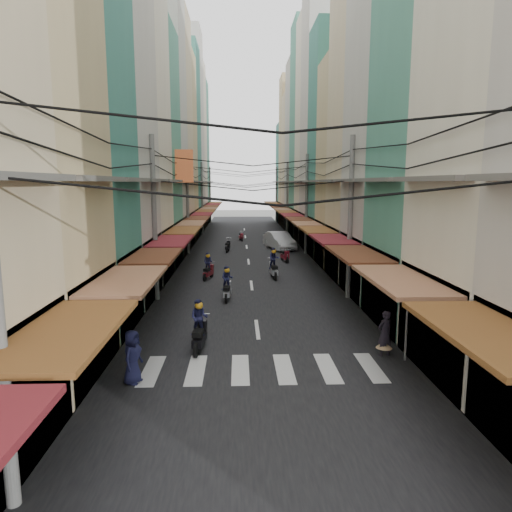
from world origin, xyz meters
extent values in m
plane|color=slate|center=(0.00, 0.00, 0.00)|extent=(160.00, 160.00, 0.00)
cube|color=black|center=(0.00, 20.00, 0.01)|extent=(10.00, 80.00, 0.02)
cube|color=gray|center=(-6.50, 20.00, 0.03)|extent=(3.00, 80.00, 0.06)
cube|color=gray|center=(6.50, 20.00, 0.03)|extent=(3.00, 80.00, 0.06)
cube|color=silver|center=(-3.50, -6.00, 0.03)|extent=(0.55, 2.40, 0.01)
cube|color=silver|center=(-2.10, -6.00, 0.03)|extent=(0.55, 2.40, 0.01)
cube|color=silver|center=(-0.70, -6.00, 0.03)|extent=(0.55, 2.40, 0.01)
cube|color=silver|center=(0.70, -6.00, 0.03)|extent=(0.55, 2.40, 0.01)
cube|color=silver|center=(2.10, -6.00, 0.03)|extent=(0.55, 2.40, 0.01)
cube|color=silver|center=(3.50, -6.00, 0.03)|extent=(0.55, 2.40, 0.01)
cube|color=brown|center=(-4.10, -10.98, 3.00)|extent=(1.80, 4.34, 0.12)
cube|color=#595651|center=(-4.75, -10.98, 6.00)|extent=(0.50, 4.24, 0.15)
cube|color=black|center=(-5.60, -6.27, 1.60)|extent=(1.20, 4.52, 3.20)
cube|color=#966144|center=(-4.10, -6.27, 3.00)|extent=(1.80, 4.33, 0.12)
cube|color=#595651|center=(-4.75, -6.27, 6.00)|extent=(0.50, 4.23, 0.15)
cube|color=#3A8071|center=(-8.00, -1.76, 9.62)|extent=(6.00, 4.30, 19.25)
cube|color=black|center=(-5.60, -1.76, 1.60)|extent=(1.20, 4.13, 3.20)
cube|color=brown|center=(-4.10, -1.76, 3.00)|extent=(1.80, 3.96, 0.12)
cube|color=#595651|center=(-4.75, -1.76, 6.00)|extent=(0.50, 3.87, 0.15)
cube|color=beige|center=(-8.00, 2.96, 10.47)|extent=(6.00, 5.14, 20.93)
cube|color=black|center=(-5.60, 2.96, 1.60)|extent=(1.20, 4.94, 3.20)
cube|color=maroon|center=(-4.10, 2.96, 3.00)|extent=(1.80, 4.73, 0.12)
cube|color=#595651|center=(-4.75, 2.96, 6.00)|extent=(0.50, 4.63, 0.15)
cube|color=beige|center=(-8.00, 8.00, 8.72)|extent=(6.00, 4.95, 17.43)
cube|color=black|center=(-5.60, 8.00, 1.60)|extent=(1.20, 4.75, 3.20)
cube|color=brown|center=(-4.10, 8.00, 3.00)|extent=(1.80, 4.56, 0.12)
cube|color=#595651|center=(-4.75, 8.00, 6.00)|extent=(0.50, 4.46, 0.15)
cube|color=#4B927A|center=(-8.00, 12.98, 8.16)|extent=(6.00, 4.99, 16.32)
cube|color=black|center=(-5.60, 12.98, 1.60)|extent=(1.20, 4.80, 3.20)
cube|color=#966144|center=(-4.10, 12.98, 3.00)|extent=(1.80, 4.60, 0.12)
cube|color=#595651|center=(-4.75, 12.98, 6.00)|extent=(0.50, 4.50, 0.15)
cube|color=#BAB5AA|center=(-8.00, 17.80, 11.44)|extent=(6.00, 4.65, 22.87)
cube|color=black|center=(-5.60, 17.80, 1.60)|extent=(1.20, 4.46, 3.20)
cube|color=brown|center=(-4.10, 17.80, 3.00)|extent=(1.80, 4.27, 0.12)
cube|color=#595651|center=(-4.75, 17.80, 6.00)|extent=(0.50, 4.18, 0.15)
cube|color=beige|center=(-8.00, 22.57, 10.29)|extent=(6.00, 4.89, 20.58)
cube|color=black|center=(-5.60, 22.57, 1.60)|extent=(1.20, 4.70, 3.20)
cube|color=maroon|center=(-4.10, 22.57, 3.00)|extent=(1.80, 4.50, 0.12)
cube|color=#595651|center=(-4.75, 22.57, 6.00)|extent=(0.50, 4.40, 0.15)
cube|color=tan|center=(-8.00, 27.27, 9.22)|extent=(6.00, 4.52, 18.44)
cube|color=black|center=(-5.60, 27.27, 1.60)|extent=(1.20, 4.34, 3.20)
cube|color=brown|center=(-4.10, 27.27, 3.00)|extent=(1.80, 4.16, 0.12)
cube|color=#595651|center=(-4.75, 27.27, 6.00)|extent=(0.50, 4.07, 0.15)
cube|color=#3A8071|center=(-8.00, 32.13, 10.31)|extent=(6.00, 5.20, 20.63)
cube|color=black|center=(-5.60, 32.13, 1.60)|extent=(1.20, 4.99, 3.20)
cube|color=#966144|center=(-4.10, 32.13, 3.00)|extent=(1.80, 4.78, 0.12)
cube|color=#595651|center=(-4.75, 32.13, 6.00)|extent=(0.50, 4.68, 0.15)
cube|color=beige|center=(-8.00, 37.20, 11.85)|extent=(6.00, 4.94, 23.70)
cube|color=black|center=(-5.60, 37.20, 1.60)|extent=(1.20, 4.74, 3.20)
cube|color=brown|center=(-4.10, 37.20, 3.00)|extent=(1.80, 4.55, 0.12)
cube|color=#595651|center=(-4.75, 37.20, 6.00)|extent=(0.50, 4.45, 0.15)
cube|color=beige|center=(-8.00, 42.14, 10.56)|extent=(6.00, 4.96, 21.12)
cube|color=black|center=(-5.60, 42.14, 1.60)|extent=(1.20, 4.76, 3.20)
cube|color=maroon|center=(-4.10, 42.14, 3.00)|extent=(1.80, 4.56, 0.12)
cube|color=#595651|center=(-4.75, 42.14, 6.00)|extent=(0.50, 4.46, 0.15)
cube|color=#4B927A|center=(-8.00, 47.14, 9.95)|extent=(6.00, 5.04, 19.90)
cube|color=black|center=(-5.60, 47.14, 1.60)|extent=(1.20, 4.84, 3.20)
cube|color=brown|center=(-4.10, 47.14, 3.00)|extent=(1.80, 4.64, 0.12)
cube|color=#595651|center=(-4.75, 47.14, 6.00)|extent=(0.50, 4.54, 0.15)
cube|color=#502512|center=(-4.40, 12.00, 7.00)|extent=(1.20, 0.40, 2.20)
cube|color=brown|center=(4.10, -11.40, 3.00)|extent=(1.80, 4.35, 0.12)
cube|color=black|center=(5.60, -6.55, 1.60)|extent=(1.20, 4.78, 3.20)
cube|color=#966144|center=(4.10, -6.55, 3.00)|extent=(1.80, 4.58, 0.12)
cube|color=#595651|center=(4.75, -6.55, 6.00)|extent=(0.50, 4.48, 0.15)
cube|color=#4B927A|center=(8.00, -1.55, 7.54)|extent=(6.00, 5.03, 15.08)
cube|color=black|center=(5.60, -1.55, 1.60)|extent=(1.20, 4.83, 3.20)
cube|color=brown|center=(4.10, -1.55, 3.00)|extent=(1.80, 4.63, 0.12)
cube|color=#595651|center=(4.75, -1.55, 6.00)|extent=(0.50, 4.53, 0.15)
cube|color=#BAB5AA|center=(8.00, 3.36, 10.83)|extent=(6.00, 4.79, 21.66)
cube|color=black|center=(5.60, 3.36, 1.60)|extent=(1.20, 4.60, 3.20)
cube|color=maroon|center=(4.10, 3.36, 3.00)|extent=(1.80, 4.41, 0.12)
cube|color=#595651|center=(4.75, 3.36, 6.00)|extent=(0.50, 4.31, 0.15)
cube|color=beige|center=(8.00, 8.02, 10.37)|extent=(6.00, 4.52, 20.74)
cube|color=black|center=(5.60, 8.02, 1.60)|extent=(1.20, 4.34, 3.20)
cube|color=brown|center=(4.10, 8.02, 3.00)|extent=(1.80, 4.16, 0.12)
cube|color=#595651|center=(4.75, 8.02, 6.00)|extent=(0.50, 4.07, 0.15)
cube|color=tan|center=(8.00, 12.34, 7.06)|extent=(6.00, 4.12, 14.13)
cube|color=black|center=(5.60, 12.34, 1.60)|extent=(1.20, 3.96, 3.20)
cube|color=#966144|center=(4.10, 12.34, 3.00)|extent=(1.80, 3.79, 0.12)
cube|color=#595651|center=(4.75, 12.34, 6.00)|extent=(0.50, 3.71, 0.15)
cube|color=#3A8071|center=(8.00, 16.61, 8.84)|extent=(6.00, 4.40, 17.68)
cube|color=black|center=(5.60, 16.61, 1.60)|extent=(1.20, 4.23, 3.20)
cube|color=brown|center=(4.10, 16.61, 3.00)|extent=(1.80, 4.05, 0.12)
cube|color=#595651|center=(4.75, 16.61, 6.00)|extent=(0.50, 3.96, 0.15)
cube|color=beige|center=(8.00, 21.13, 11.30)|extent=(6.00, 4.64, 22.59)
cube|color=black|center=(5.60, 21.13, 1.60)|extent=(1.20, 4.45, 3.20)
cube|color=maroon|center=(4.10, 21.13, 3.00)|extent=(1.80, 4.26, 0.12)
cube|color=#595651|center=(4.75, 21.13, 6.00)|extent=(0.50, 4.17, 0.15)
cube|color=beige|center=(8.00, 25.45, 10.63)|extent=(6.00, 4.00, 21.25)
cube|color=black|center=(5.60, 25.45, 1.60)|extent=(1.20, 3.84, 3.20)
cube|color=brown|center=(4.10, 25.45, 3.00)|extent=(1.80, 3.68, 0.12)
cube|color=#595651|center=(4.75, 25.45, 6.00)|extent=(0.50, 3.60, 0.15)
cube|color=#4B927A|center=(8.00, 29.95, 11.16)|extent=(6.00, 5.01, 22.33)
cube|color=black|center=(5.60, 29.95, 1.60)|extent=(1.20, 4.81, 3.20)
cube|color=#966144|center=(4.10, 29.95, 3.00)|extent=(1.80, 4.61, 0.12)
cube|color=#595651|center=(4.75, 29.95, 6.00)|extent=(0.50, 4.51, 0.15)
cube|color=#BAB5AA|center=(8.00, 34.96, 9.86)|extent=(6.00, 5.00, 19.71)
cube|color=black|center=(5.60, 34.96, 1.60)|extent=(1.20, 4.80, 3.20)
cube|color=brown|center=(4.10, 34.96, 3.00)|extent=(1.80, 4.60, 0.12)
cube|color=#595651|center=(4.75, 34.96, 6.00)|extent=(0.50, 4.50, 0.15)
cube|color=beige|center=(8.00, 39.61, 8.43)|extent=(6.00, 4.32, 16.86)
cube|color=black|center=(5.60, 39.61, 1.60)|extent=(1.20, 4.15, 3.20)
cube|color=maroon|center=(4.10, 39.61, 3.00)|extent=(1.80, 3.97, 0.12)
cube|color=#595651|center=(4.75, 39.61, 6.00)|extent=(0.50, 3.89, 0.15)
cube|color=tan|center=(8.00, 43.94, 9.98)|extent=(6.00, 4.33, 19.96)
cube|color=black|center=(5.60, 43.94, 1.60)|extent=(1.20, 4.16, 3.20)
cube|color=brown|center=(4.10, 43.94, 3.00)|extent=(1.80, 3.99, 0.12)
cube|color=#595651|center=(4.75, 43.94, 6.00)|extent=(0.50, 3.90, 0.15)
cube|color=#3A8071|center=(8.00, 48.54, 7.17)|extent=(6.00, 4.88, 14.34)
cube|color=black|center=(5.60, 48.54, 1.60)|extent=(1.20, 4.68, 3.20)
cube|color=#966144|center=(4.10, 48.54, 3.00)|extent=(1.80, 4.49, 0.12)
cube|color=#595651|center=(4.75, 48.54, 6.00)|extent=(0.50, 4.39, 0.15)
cylinder|color=slate|center=(-4.90, 3.00, 4.10)|extent=(0.26, 0.26, 8.20)
cylinder|color=slate|center=(4.90, 3.00, 4.10)|extent=(0.26, 0.26, 8.20)
cylinder|color=slate|center=(-4.90, 18.00, 4.10)|extent=(0.26, 0.26, 8.20)
cylinder|color=slate|center=(4.90, 18.00, 4.10)|extent=(0.26, 0.26, 8.20)
cylinder|color=slate|center=(-4.90, 33.00, 4.10)|extent=(0.26, 0.26, 8.20)
cylinder|color=slate|center=(4.90, 33.00, 4.10)|extent=(0.26, 0.26, 8.20)
cylinder|color=slate|center=(-4.90, 48.00, 4.10)|extent=(0.26, 0.26, 8.20)
cylinder|color=slate|center=(4.90, 48.00, 4.10)|extent=(0.26, 0.26, 8.20)
imported|color=silver|center=(2.90, 20.47, 0.00)|extent=(5.87, 3.43, 1.94)
imported|color=black|center=(6.12, -1.76, 0.00)|extent=(1.64, 0.81, 1.08)
cylinder|color=black|center=(-1.32, 3.31, 0.25)|extent=(0.10, 0.50, 0.50)
cylinder|color=black|center=(-1.32, 2.06, 0.25)|extent=(0.10, 0.50, 0.50)
cube|color=#9C9CA5|center=(-1.32, 2.69, 0.40)|extent=(0.33, 1.11, 0.27)
cube|color=black|center=(-1.32, 2.45, 0.69)|extent=(0.31, 0.53, 0.17)
cube|color=#9C9CA5|center=(-1.32, 3.22, 0.63)|extent=(0.29, 0.27, 0.53)
imported|color=#1F2049|center=(-1.32, 2.69, 0.53)|extent=(0.51, 0.36, 1.28)
sphere|color=orange|center=(-1.32, 2.69, 1.49)|extent=(0.27, 0.27, 0.27)
cylinder|color=black|center=(1.43, 8.61, 0.27)|extent=(0.11, 0.55, 0.55)
cylinder|color=black|center=(1.43, 7.24, 0.27)|extent=(0.11, 0.55, 0.55)
cube|color=#9C9CA5|center=(1.43, 7.93, 0.44)|extent=(0.36, 1.21, 0.30)
cube|color=black|center=(1.43, 7.66, 0.76)|extent=(0.34, 0.58, 0.19)
cube|color=#9C9CA5|center=(1.43, 8.51, 0.69)|extent=(0.32, 0.30, 0.58)
imported|color=#1F2049|center=(1.43, 7.93, 0.58)|extent=(0.56, 0.39, 1.40)
sphere|color=orange|center=(1.43, 7.93, 1.64)|extent=(0.30, 0.30, 0.30)
cylinder|color=black|center=(-2.61, 8.39, 0.24)|extent=(0.09, 0.48, 0.48)
cylinder|color=black|center=(-2.61, 7.19, 0.24)|extent=(0.09, 0.48, 0.48)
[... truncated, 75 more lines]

